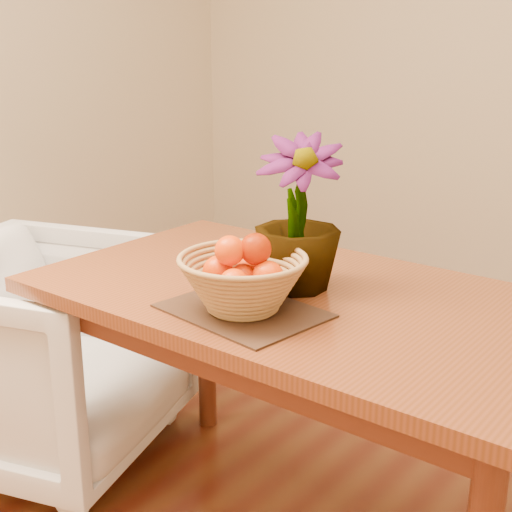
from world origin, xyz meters
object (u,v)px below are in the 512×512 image
Objects in this scene: potted_plant at (298,214)px; armchair at (45,343)px; table at (301,323)px; wicker_basket at (243,285)px.

potted_plant is 0.50× the size of armchair.
armchair is at bearing -171.81° from table.
potted_plant is (0.01, 0.21, 0.13)m from wicker_basket.
table is at bearing -99.71° from armchair.
potted_plant is 1.07m from armchair.
armchair is (-0.93, -0.13, -0.26)m from table.
table is 0.29m from potted_plant.
table is 1.75× the size of armchair.
potted_plant reaches higher than wicker_basket.
table is 0.26m from wicker_basket.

